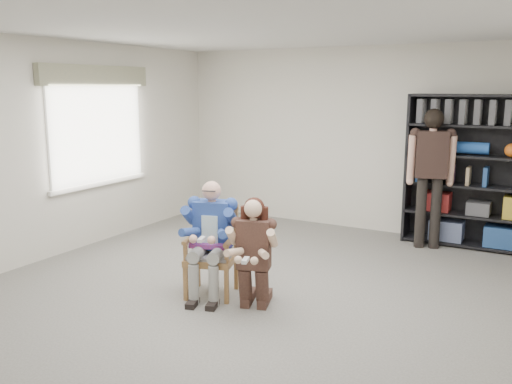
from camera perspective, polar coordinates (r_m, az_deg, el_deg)
The scene contains 8 objects.
room_shell at distance 5.32m, azimuth -1.28°, elevation 2.42°, with size 6.00×7.00×2.80m, color silver, non-canonical shape.
floor at distance 5.70m, azimuth -1.22°, elevation -11.63°, with size 6.00×7.00×0.01m, color #615E59.
window_left at distance 7.91m, azimuth -16.28°, elevation 6.48°, with size 0.16×2.00×1.75m, color silver, non-canonical shape.
armchair at distance 5.79m, azimuth -4.73°, elevation -6.28°, with size 0.55×0.54×0.96m, color olive, non-canonical shape.
seated_man at distance 5.74m, azimuth -4.75°, elevation -4.92°, with size 0.54×0.75×1.24m, color navy, non-canonical shape.
kneeling_woman at distance 5.37m, azimuth -0.29°, elevation -6.61°, with size 0.48×0.76×1.14m, color #38221D, non-canonical shape.
bookshelf at distance 7.95m, azimuth 21.93°, elevation 1.94°, with size 1.80×0.38×2.10m, color black, non-canonical shape.
standing_man at distance 7.73m, azimuth 17.86°, elevation 1.20°, with size 0.59×0.33×1.90m, color black, non-canonical shape.
Camera 1 is at (2.68, -4.53, 2.19)m, focal length 38.00 mm.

